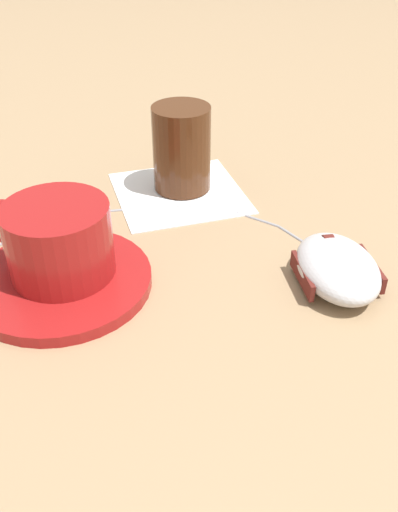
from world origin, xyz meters
The scene contains 7 objects.
ground_plane centered at (0.00, 0.00, 0.00)m, with size 3.00×3.00×0.00m, color #9E7F5B.
saucer centered at (0.02, -0.07, 0.01)m, with size 0.15×0.15×0.01m, color maroon.
coffee_cup centered at (0.01, -0.06, 0.04)m, with size 0.11×0.09×0.06m.
computer_mouse centered at (0.14, 0.13, 0.02)m, with size 0.12×0.10×0.03m.
mouse_cable centered at (-0.04, 0.04, 0.00)m, with size 0.19×0.29×0.00m.
napkin_under_glass centered at (-0.07, 0.10, 0.00)m, with size 0.13×0.13×0.00m, color white.
drinking_glass centered at (-0.08, 0.11, 0.05)m, with size 0.06×0.06×0.09m, color #4C2814.
Camera 1 is at (0.40, -0.18, 0.30)m, focal length 40.00 mm.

